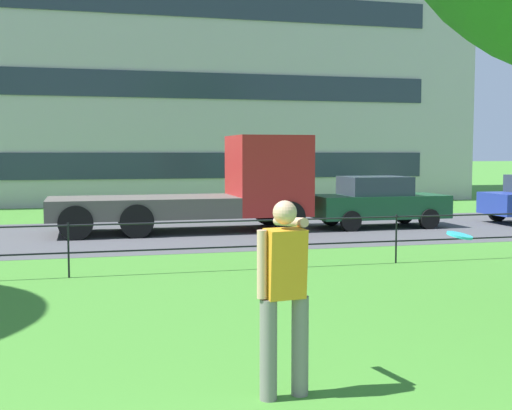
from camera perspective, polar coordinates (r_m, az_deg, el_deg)
street_strip at (r=18.34m, az=-15.34°, el=-2.67°), size 80.00×7.33×0.01m
park_fence at (r=12.38m, az=-15.90°, el=-2.95°), size 38.79×0.04×1.00m
person_thrower at (r=6.10m, az=2.42°, el=-7.45°), size 0.51×0.80×1.83m
frisbee at (r=7.22m, az=17.17°, el=-2.52°), size 0.38×0.38×0.08m
flatbed_truck_right at (r=19.06m, az=-3.23°, el=1.42°), size 7.32×2.47×2.75m
car_dark_green_far_left at (r=20.27m, az=10.48°, el=0.29°), size 4.00×1.82×1.54m
apartment_building_background at (r=35.11m, az=-14.04°, el=15.00°), size 35.36×13.09×17.39m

